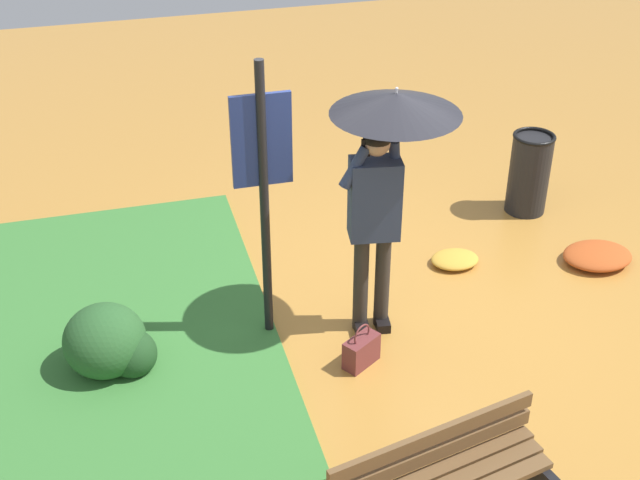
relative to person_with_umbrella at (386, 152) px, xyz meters
name	(u,v)px	position (x,y,z in m)	size (l,w,h in m)	color
ground_plane	(400,313)	(0.22, 0.08, -1.55)	(18.00, 18.00, 0.00)	#B27A33
person_with_umbrella	(386,152)	(0.00, 0.00, 0.00)	(0.96, 0.96, 2.04)	#2D2823
info_sign_post	(263,173)	(-0.90, 0.12, -0.11)	(0.44, 0.07, 2.30)	black
handbag	(361,351)	(-0.30, -0.46, -1.42)	(0.33, 0.28, 0.37)	brown
trash_bin	(529,173)	(2.04, 1.41, -1.13)	(0.42, 0.42, 0.83)	black
shrub_cluster	(110,343)	(-2.14, -0.03, -1.29)	(0.68, 0.62, 0.56)	#285628
leaf_pile_near_person	(455,259)	(0.96, 0.66, -1.50)	(0.44, 0.35, 0.10)	gold
leaf_pile_by_bench	(597,256)	(2.22, 0.34, -1.48)	(0.64, 0.51, 0.14)	#B74C1E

